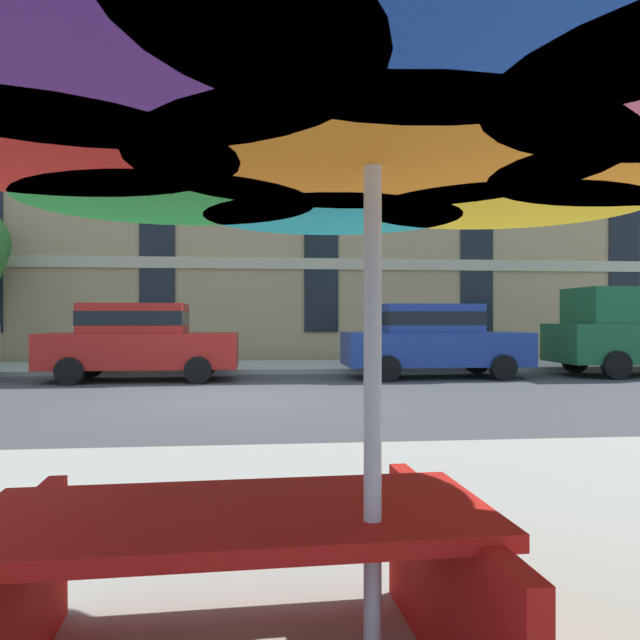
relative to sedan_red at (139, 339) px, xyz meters
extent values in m
plane|color=#424244|center=(2.20, -3.70, -0.95)|extent=(120.00, 120.00, 0.00)
cube|color=#B2ADA3|center=(2.20, 3.10, -0.89)|extent=(56.00, 3.60, 0.12)
cube|color=tan|center=(2.20, 11.30, 7.05)|extent=(41.54, 12.00, 16.00)
cube|color=beige|center=(2.20, 5.26, 2.25)|extent=(40.70, 0.08, 0.36)
cube|color=beige|center=(2.20, 5.26, 5.45)|extent=(40.70, 0.08, 0.36)
cube|color=beige|center=(2.20, 5.26, 8.65)|extent=(40.70, 0.08, 0.36)
cube|color=black|center=(-0.40, 5.27, 7.45)|extent=(1.10, 0.06, 14.80)
cube|color=black|center=(4.79, 5.27, 7.45)|extent=(1.10, 0.06, 14.80)
cube|color=black|center=(9.98, 5.27, 7.45)|extent=(1.10, 0.06, 14.80)
cube|color=black|center=(15.18, 5.27, 7.45)|extent=(1.10, 0.06, 14.80)
cube|color=#B21E19|center=(0.05, 0.00, -0.25)|extent=(4.40, 1.76, 0.80)
cube|color=#B21E19|center=(-0.10, 0.00, 0.49)|extent=(2.30, 1.55, 0.68)
cube|color=black|center=(-0.10, 0.00, 0.49)|extent=(2.32, 1.57, 0.32)
cylinder|color=black|center=(1.42, 0.88, -0.65)|extent=(0.60, 0.22, 0.60)
cylinder|color=black|center=(1.42, -0.88, -0.65)|extent=(0.60, 0.22, 0.60)
cylinder|color=black|center=(-1.31, 0.88, -0.65)|extent=(0.60, 0.22, 0.60)
cylinder|color=black|center=(-1.31, -0.88, -0.65)|extent=(0.60, 0.22, 0.60)
cube|color=navy|center=(7.01, 0.00, -0.25)|extent=(4.40, 1.76, 0.80)
cube|color=navy|center=(6.86, 0.00, 0.49)|extent=(2.30, 1.55, 0.68)
cube|color=black|center=(6.86, 0.00, 0.49)|extent=(2.32, 1.57, 0.32)
cylinder|color=black|center=(8.37, 0.88, -0.65)|extent=(0.60, 0.22, 0.60)
cylinder|color=black|center=(8.37, -0.88, -0.65)|extent=(0.60, 0.22, 0.60)
cylinder|color=black|center=(5.65, 0.88, -0.65)|extent=(0.60, 0.22, 0.60)
cylinder|color=black|center=(5.65, -0.88, -0.65)|extent=(0.60, 0.22, 0.60)
cube|color=#195933|center=(11.58, 0.00, 0.80)|extent=(1.90, 1.75, 0.90)
cylinder|color=black|center=(11.10, 0.95, -0.61)|extent=(0.68, 0.22, 0.68)
cylinder|color=black|center=(11.10, -0.95, -0.61)|extent=(0.68, 0.22, 0.68)
cylinder|color=silver|center=(3.05, -12.70, 0.23)|extent=(0.06, 0.06, 2.36)
cone|color=yellow|center=(3.82, -11.94, 1.20)|extent=(1.29, 1.29, 0.41)
cone|color=#199EB2|center=(3.05, -11.62, 1.20)|extent=(1.29, 1.29, 0.41)
cone|color=green|center=(2.29, -11.94, 1.20)|extent=(1.29, 1.29, 0.41)
cone|color=red|center=(1.97, -12.70, 1.20)|extent=(1.29, 1.29, 0.41)
cone|color=orange|center=(3.05, -12.70, 1.24)|extent=(1.62, 1.62, 0.49)
cube|color=red|center=(2.60, -12.52, -0.21)|extent=(1.83, 0.87, 0.06)
cube|color=red|center=(2.57, -11.90, -0.51)|extent=(1.81, 0.35, 0.05)
cube|color=red|center=(3.38, -12.49, -0.58)|extent=(0.14, 1.40, 0.74)
cube|color=red|center=(1.82, -12.55, -0.58)|extent=(0.14, 1.40, 0.74)
camera|label=1|loc=(2.66, -14.74, 0.49)|focal=34.99mm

